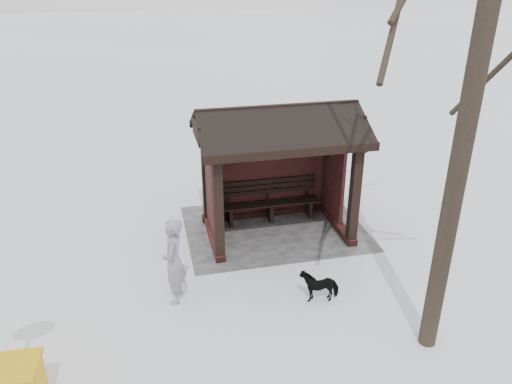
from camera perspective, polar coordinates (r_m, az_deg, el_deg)
ground at (r=11.89m, az=2.34°, el=-4.60°), size 120.00×120.00×0.00m
trampled_patch at (r=12.05m, az=2.09°, el=-4.11°), size 4.20×3.20×0.02m
bus_shelter at (r=11.13m, az=2.32°, el=5.54°), size 3.60×2.40×3.09m
pedestrian at (r=9.35m, az=-9.39°, el=-7.79°), size 0.54×0.70×1.70m
dog at (r=9.64m, az=7.25°, el=-10.43°), size 0.74×0.38×0.61m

